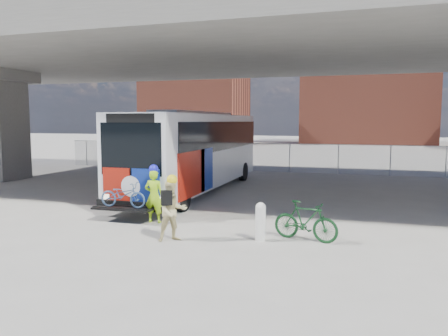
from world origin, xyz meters
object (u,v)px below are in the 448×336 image
at_px(bollard, 261,220).
at_px(bike_parked, 306,221).
at_px(bus, 196,146).
at_px(cyclist_tan, 172,210).
at_px(cyclist_hivis, 154,195).

bearing_deg(bollard, bike_parked, 18.34).
bearing_deg(bus, bike_parked, -50.19).
distance_m(bus, cyclist_tan, 8.62).
bearing_deg(bus, cyclist_tan, -73.43).
bearing_deg(cyclist_hivis, cyclist_tan, 124.03).
height_order(bollard, cyclist_hivis, cyclist_hivis).
relative_size(bus, bollard, 12.07).
xyz_separation_m(bollard, cyclist_tan, (-2.29, -0.72, 0.29)).
bearing_deg(bollard, cyclist_hivis, 163.40).
relative_size(cyclist_tan, bike_parked, 1.00).
bearing_deg(bollard, bus, 122.35).
xyz_separation_m(cyclist_hivis, cyclist_tan, (1.45, -1.84, -0.04)).
relative_size(bollard, cyclist_hivis, 0.57).
xyz_separation_m(bollard, cyclist_hivis, (-3.74, 1.12, 0.34)).
distance_m(bus, bike_parked, 9.33).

